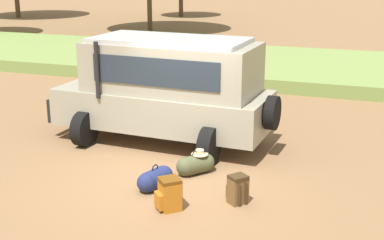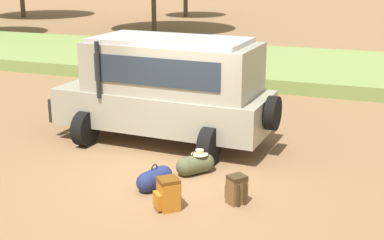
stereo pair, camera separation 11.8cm
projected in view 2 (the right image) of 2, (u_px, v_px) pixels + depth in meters
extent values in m
plane|color=olive|center=(166.00, 179.00, 10.39)|extent=(320.00, 320.00, 0.00)
cube|color=olive|center=(279.00, 66.00, 20.30)|extent=(120.00, 7.00, 0.44)
cube|color=gray|center=(163.00, 107.00, 12.37)|extent=(4.99, 2.13, 0.84)
cube|color=gray|center=(173.00, 67.00, 12.00)|extent=(3.90, 1.97, 1.10)
cube|color=#232D38|center=(114.00, 64.00, 12.58)|extent=(0.13, 1.56, 0.77)
cube|color=#232D38|center=(155.00, 72.00, 11.19)|extent=(2.94, 0.18, 0.60)
cube|color=#232D38|center=(189.00, 58.00, 12.78)|extent=(2.94, 0.18, 0.60)
cube|color=#B7B7B7|center=(170.00, 40.00, 11.85)|extent=(3.51, 1.87, 0.10)
cube|color=black|center=(71.00, 103.00, 13.38)|extent=(0.24, 1.62, 0.56)
cylinder|color=black|center=(98.00, 70.00, 11.65)|extent=(0.10, 0.10, 1.25)
cylinder|color=black|center=(85.00, 129.00, 12.20)|extent=(0.32, 0.81, 0.80)
cylinder|color=black|center=(127.00, 108.00, 13.91)|extent=(0.32, 0.81, 0.80)
cylinder|color=black|center=(209.00, 146.00, 11.07)|extent=(0.32, 0.81, 0.80)
cylinder|color=black|center=(238.00, 121.00, 12.78)|extent=(0.32, 0.81, 0.80)
cylinder|color=black|center=(273.00, 113.00, 11.36)|extent=(0.26, 0.75, 0.74)
cube|color=#B26619|center=(169.00, 195.00, 9.10)|extent=(0.48, 0.48, 0.50)
cube|color=#B26619|center=(158.00, 201.00, 9.04)|extent=(0.24, 0.25, 0.27)
cube|color=#62380E|center=(168.00, 180.00, 9.02)|extent=(0.48, 0.48, 0.07)
cylinder|color=#62380E|center=(180.00, 196.00, 9.09)|extent=(0.04, 0.04, 0.42)
cylinder|color=#62380E|center=(177.00, 192.00, 9.24)|extent=(0.04, 0.04, 0.42)
cube|color=brown|center=(237.00, 191.00, 9.32)|extent=(0.39, 0.40, 0.45)
cube|color=brown|center=(231.00, 191.00, 9.47)|extent=(0.21, 0.23, 0.25)
cube|color=#3A2A16|center=(237.00, 178.00, 9.24)|extent=(0.39, 0.39, 0.07)
cylinder|color=#3A2A16|center=(238.00, 195.00, 9.16)|extent=(0.04, 0.04, 0.38)
cylinder|color=#3A2A16|center=(245.00, 193.00, 9.23)|extent=(0.04, 0.04, 0.38)
cylinder|color=#4C5133|center=(195.00, 165.00, 10.63)|extent=(0.59, 0.60, 0.38)
sphere|color=#4C5133|center=(205.00, 162.00, 10.75)|extent=(0.37, 0.37, 0.37)
sphere|color=#4C5133|center=(185.00, 167.00, 10.51)|extent=(0.37, 0.37, 0.37)
torus|color=#2D301E|center=(195.00, 155.00, 10.57)|extent=(0.12, 0.14, 0.16)
cylinder|color=beige|center=(200.00, 154.00, 10.62)|extent=(0.34, 0.34, 0.02)
cylinder|color=beige|center=(200.00, 152.00, 10.61)|extent=(0.17, 0.17, 0.09)
cylinder|color=navy|center=(155.00, 179.00, 9.95)|extent=(0.50, 0.56, 0.37)
sphere|color=navy|center=(146.00, 183.00, 9.78)|extent=(0.36, 0.36, 0.36)
sphere|color=navy|center=(163.00, 175.00, 10.13)|extent=(0.36, 0.36, 0.36)
torus|color=#121834|center=(154.00, 168.00, 9.89)|extent=(0.07, 0.16, 0.16)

